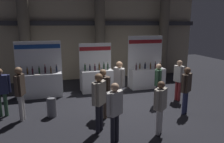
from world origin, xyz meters
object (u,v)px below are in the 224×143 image
object	(u,v)px
visitor_1	(99,97)
visitor_2	(1,88)
visitor_3	(20,89)
visitor_8	(158,81)
exhibitor_booth_0	(40,83)
exhibitor_booth_1	(97,79)
exhibitor_booth_2	(147,75)
visitor_0	(160,103)
visitor_6	(186,86)
visitor_5	(179,77)
visitor_4	(103,89)
trash_bin	(52,107)
visitor_7	(115,108)
visitor_9	(119,80)

from	to	relation	value
visitor_1	visitor_2	bearing A→B (deg)	-81.17
visitor_3	visitor_8	distance (m)	4.97
visitor_8	exhibitor_booth_0	bearing A→B (deg)	-83.21
exhibitor_booth_1	exhibitor_booth_2	size ratio (longest dim) A/B	0.88
visitor_3	visitor_8	bearing A→B (deg)	-71.70
exhibitor_booth_1	visitor_0	xyz separation A→B (m)	(0.92, -4.49, 0.33)
visitor_0	visitor_6	size ratio (longest dim) A/B	0.94
exhibitor_booth_2	visitor_0	distance (m)	4.75
exhibitor_booth_2	visitor_1	distance (m)	5.06
exhibitor_booth_1	visitor_5	distance (m)	3.69
visitor_3	visitor_4	size ratio (longest dim) A/B	1.07
visitor_6	trash_bin	bearing A→B (deg)	-48.07
visitor_2	visitor_7	world-z (taller)	visitor_2
visitor_1	visitor_6	xyz separation A→B (m)	(3.19, 0.49, -0.06)
exhibitor_booth_2	visitor_9	distance (m)	3.15
visitor_0	visitor_2	xyz separation A→B (m)	(-4.59, 2.51, 0.07)
exhibitor_booth_0	visitor_9	world-z (taller)	exhibitor_booth_0
exhibitor_booth_0	visitor_5	size ratio (longest dim) A/B	1.41
visitor_1	visitor_8	distance (m)	3.11
visitor_0	visitor_9	size ratio (longest dim) A/B	0.88
exhibitor_booth_2	visitor_9	bearing A→B (deg)	-133.36
visitor_3	visitor_7	xyz separation A→B (m)	(2.56, -2.15, -0.08)
exhibitor_booth_1	visitor_5	bearing A→B (deg)	-35.56
exhibitor_booth_0	exhibitor_booth_2	world-z (taller)	exhibitor_booth_2
exhibitor_booth_0	visitor_0	world-z (taller)	exhibitor_booth_0
exhibitor_booth_0	visitor_1	xyz separation A→B (m)	(1.83, -3.80, 0.44)
visitor_6	visitor_9	bearing A→B (deg)	-63.48
visitor_1	visitor_7	xyz separation A→B (m)	(0.26, -0.72, -0.08)
visitor_5	visitor_7	world-z (taller)	visitor_5
visitor_0	visitor_7	world-z (taller)	visitor_7
visitor_3	visitor_6	world-z (taller)	visitor_3
visitor_1	visitor_6	size ratio (longest dim) A/B	1.05
visitor_6	visitor_5	bearing A→B (deg)	-147.46
exhibitor_booth_2	visitor_1	bearing A→B (deg)	-130.01
visitor_6	exhibitor_booth_0	bearing A→B (deg)	-69.21
visitor_3	visitor_5	world-z (taller)	visitor_3
visitor_6	visitor_7	xyz separation A→B (m)	(-2.93, -1.21, -0.02)
exhibitor_booth_1	visitor_2	bearing A→B (deg)	-151.74
exhibitor_booth_0	visitor_8	bearing A→B (deg)	-26.18
visitor_3	exhibitor_booth_0	bearing A→B (deg)	5.46
exhibitor_booth_0	visitor_0	bearing A→B (deg)	-51.80
visitor_3	exhibitor_booth_2	bearing A→B (deg)	-49.77
visitor_0	exhibitor_booth_2	bearing A→B (deg)	30.00
exhibitor_booth_2	visitor_5	world-z (taller)	exhibitor_booth_2
visitor_2	visitor_4	xyz separation A→B (m)	(3.29, -1.01, 0.01)
visitor_7	visitor_5	bearing A→B (deg)	2.79
visitor_3	exhibitor_booth_1	bearing A→B (deg)	-34.16
visitor_0	visitor_2	bearing A→B (deg)	111.15
visitor_9	visitor_8	bearing A→B (deg)	-107.29
visitor_4	visitor_7	xyz separation A→B (m)	(-0.06, -1.63, -0.03)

